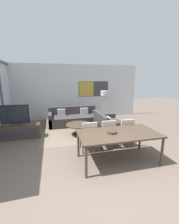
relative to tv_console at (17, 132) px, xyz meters
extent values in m
plane|color=brown|center=(2.39, -3.08, -0.25)|extent=(24.00, 24.00, 0.00)
cube|color=silver|center=(2.39, 2.34, 1.15)|extent=(7.08, 0.06, 2.80)
cube|color=#2D2D33|center=(3.48, 2.30, 1.30)|extent=(1.63, 0.01, 0.79)
cube|color=#B29333|center=(3.08, 2.29, 1.30)|extent=(0.77, 0.02, 0.75)
cube|color=#38383D|center=(3.87, 2.29, 1.30)|extent=(0.77, 0.02, 0.75)
cube|color=#515156|center=(-0.62, 0.98, 1.15)|extent=(0.07, 0.08, 2.80)
cube|color=#706051|center=(2.20, -0.19, -0.24)|extent=(2.81, 1.85, 0.01)
cube|color=#423326|center=(0.00, 0.00, 0.00)|extent=(1.61, 0.40, 0.49)
cube|color=#2D2D33|center=(0.00, -0.20, 0.00)|extent=(1.48, 0.01, 0.27)
cube|color=#2D2D33|center=(0.00, 0.00, 0.27)|extent=(0.36, 0.20, 0.05)
cube|color=#2D2D33|center=(0.00, 0.00, 0.34)|extent=(0.06, 0.03, 0.08)
cube|color=black|center=(0.00, 0.00, 0.64)|extent=(0.94, 0.04, 0.65)
cube|color=black|center=(0.00, -0.02, 0.64)|extent=(0.87, 0.01, 0.58)
cube|color=#383333|center=(2.20, 1.10, -0.04)|extent=(2.23, 0.96, 0.42)
cube|color=#383333|center=(2.20, 1.50, 0.15)|extent=(2.23, 0.16, 0.79)
cube|color=#383333|center=(1.16, 1.10, 0.05)|extent=(0.14, 0.96, 0.60)
cube|color=#383333|center=(3.25, 1.10, 0.05)|extent=(0.14, 0.96, 0.60)
cube|color=#B2B7C1|center=(1.67, 1.32, 0.32)|extent=(0.36, 0.12, 0.30)
cube|color=#B2B7C1|center=(2.74, 1.32, 0.32)|extent=(0.36, 0.12, 0.30)
cube|color=#383333|center=(3.44, -0.27, -0.04)|extent=(0.96, 1.44, 0.42)
cube|color=#383333|center=(3.03, -0.27, 0.15)|extent=(0.16, 1.44, 0.79)
cube|color=#383333|center=(3.44, -0.92, 0.05)|extent=(0.96, 0.14, 0.60)
cube|color=#383333|center=(3.44, 0.38, 0.05)|extent=(0.96, 0.14, 0.60)
cube|color=#B2B7C1|center=(3.21, -0.59, 0.32)|extent=(0.12, 0.36, 0.30)
cylinder|color=#423326|center=(2.20, -0.19, -0.23)|extent=(0.43, 0.43, 0.03)
cylinder|color=#423326|center=(2.20, -0.19, -0.06)|extent=(0.17, 0.17, 0.38)
cylinder|color=#423326|center=(2.20, -0.19, 0.15)|extent=(0.96, 0.96, 0.04)
cube|color=#423326|center=(2.83, -2.27, 0.50)|extent=(1.99, 1.05, 0.04)
cylinder|color=#423326|center=(1.90, -2.74, 0.12)|extent=(0.06, 0.06, 0.73)
cylinder|color=#423326|center=(3.77, -2.74, 0.12)|extent=(0.06, 0.06, 0.73)
cylinder|color=#423326|center=(1.90, -1.81, 0.12)|extent=(0.06, 0.06, 0.73)
cylinder|color=#423326|center=(3.77, -1.81, 0.12)|extent=(0.06, 0.06, 0.73)
cube|color=#B2A899|center=(2.25, -1.49, 0.17)|extent=(0.46, 0.46, 0.06)
cube|color=#B2A899|center=(2.25, -1.69, 0.43)|extent=(0.42, 0.05, 0.46)
cylinder|color=#423326|center=(2.05, -1.69, -0.06)|extent=(0.04, 0.04, 0.38)
cylinder|color=#423326|center=(2.45, -1.69, -0.06)|extent=(0.04, 0.04, 0.38)
cylinder|color=#423326|center=(2.05, -1.29, -0.06)|extent=(0.04, 0.04, 0.38)
cylinder|color=#423326|center=(2.45, -1.29, -0.06)|extent=(0.04, 0.04, 0.38)
cube|color=#B2A899|center=(2.83, -1.44, 0.17)|extent=(0.46, 0.46, 0.06)
cube|color=#B2A899|center=(2.83, -1.64, 0.43)|extent=(0.42, 0.05, 0.46)
cylinder|color=#423326|center=(2.63, -1.64, -0.06)|extent=(0.04, 0.04, 0.38)
cylinder|color=#423326|center=(3.03, -1.64, -0.06)|extent=(0.04, 0.04, 0.38)
cylinder|color=#423326|center=(2.63, -1.24, -0.06)|extent=(0.04, 0.04, 0.38)
cylinder|color=#423326|center=(3.03, -1.24, -0.06)|extent=(0.04, 0.04, 0.38)
cube|color=#B2A899|center=(3.42, -1.46, 0.17)|extent=(0.46, 0.46, 0.06)
cube|color=#B2A899|center=(3.42, -1.67, 0.43)|extent=(0.42, 0.05, 0.46)
cylinder|color=#423326|center=(3.22, -1.66, -0.06)|extent=(0.04, 0.04, 0.38)
cylinder|color=#423326|center=(3.62, -1.66, -0.06)|extent=(0.04, 0.04, 0.38)
cylinder|color=#423326|center=(3.22, -1.26, -0.06)|extent=(0.04, 0.04, 0.38)
cylinder|color=#423326|center=(3.62, -1.26, -0.06)|extent=(0.04, 0.04, 0.38)
cylinder|color=#332D28|center=(2.67, -2.26, 0.55)|extent=(0.24, 0.24, 0.05)
torus|color=#332D28|center=(2.67, -2.26, 0.57)|extent=(0.24, 0.24, 0.02)
cylinder|color=#2D2D33|center=(3.68, 1.14, -0.23)|extent=(0.28, 0.28, 0.02)
cylinder|color=#B7B7BC|center=(3.68, 1.14, 0.42)|extent=(0.03, 0.03, 1.29)
cylinder|color=#B2B7C1|center=(3.68, 1.14, 1.18)|extent=(0.36, 0.36, 0.22)
camera|label=1|loc=(1.27, -5.50, 1.83)|focal=24.00mm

